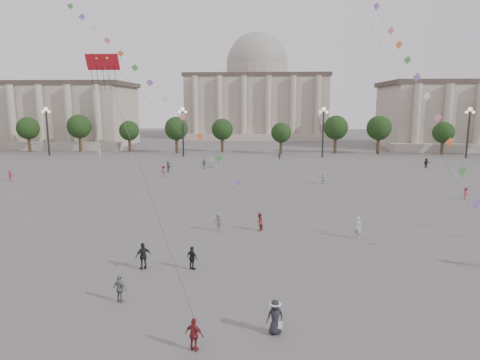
{
  "coord_description": "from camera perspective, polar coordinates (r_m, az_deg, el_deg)",
  "views": [
    {
      "loc": [
        2.28,
        -21.78,
        11.13
      ],
      "look_at": [
        0.46,
        12.0,
        5.16
      ],
      "focal_mm": 32.0,
      "sensor_mm": 36.0,
      "label": 1
    }
  ],
  "objects": [
    {
      "name": "ground",
      "position": [
        24.57,
        -2.69,
        -16.94
      ],
      "size": [
        360.0,
        360.0,
        0.0
      ],
      "primitive_type": "plane",
      "color": "#5C5A57",
      "rests_on": "ground"
    },
    {
      "name": "hall_central",
      "position": [
        151.05,
        2.25,
        11.18
      ],
      "size": [
        48.3,
        34.3,
        35.5
      ],
      "color": "#A4988A",
      "rests_on": "ground"
    },
    {
      "name": "tree_row",
      "position": [
        99.97,
        1.78,
        6.71
      ],
      "size": [
        137.12,
        5.12,
        8.0
      ],
      "color": "#382B1C",
      "rests_on": "ground"
    },
    {
      "name": "lamp_post_far_west",
      "position": [
        103.31,
        -24.35,
        7.03
      ],
      "size": [
        2.0,
        0.9,
        10.65
      ],
      "color": "#262628",
      "rests_on": "ground"
    },
    {
      "name": "lamp_post_mid_west",
      "position": [
        93.47,
        -7.65,
        7.6
      ],
      "size": [
        2.0,
        0.9,
        10.65
      ],
      "color": "#262628",
      "rests_on": "ground"
    },
    {
      "name": "lamp_post_mid_east",
      "position": [
        92.74,
        11.05,
        7.49
      ],
      "size": [
        2.0,
        0.9,
        10.65
      ],
      "color": "#262628",
      "rests_on": "ground"
    },
    {
      "name": "lamp_post_far_east",
      "position": [
        101.31,
        28.23,
        6.69
      ],
      "size": [
        2.0,
        0.9,
        10.65
      ],
      "color": "#262628",
      "rests_on": "ground"
    },
    {
      "name": "person_crowd_0",
      "position": [
        86.79,
        5.28,
        3.11
      ],
      "size": [
        0.97,
        0.66,
        1.53
      ],
      "primitive_type": "imported",
      "rotation": [
        0.0,
        0.0,
        0.35
      ],
      "color": "navy",
      "rests_on": "ground"
    },
    {
      "name": "person_crowd_2",
      "position": [
        71.69,
        -28.3,
        0.49
      ],
      "size": [
        0.88,
        1.12,
        1.52
      ],
      "primitive_type": "imported",
      "rotation": [
        0.0,
        0.0,
        1.2
      ],
      "color": "maroon",
      "rests_on": "ground"
    },
    {
      "name": "person_crowd_4",
      "position": [
        77.11,
        -3.96,
        2.33
      ],
      "size": [
        1.37,
        1.56,
        1.71
      ],
      "primitive_type": "imported",
      "rotation": [
        0.0,
        0.0,
        4.05
      ],
      "color": "white",
      "rests_on": "ground"
    },
    {
      "name": "person_crowd_6",
      "position": [
        38.21,
        -2.87,
        -5.58
      ],
      "size": [
        1.26,
        0.95,
        1.74
      ],
      "primitive_type": "imported",
      "rotation": [
        0.0,
        0.0,
        5.98
      ],
      "color": "slate",
      "rests_on": "ground"
    },
    {
      "name": "person_crowd_7",
      "position": [
        61.86,
        11.07,
        0.24
      ],
      "size": [
        1.57,
        0.57,
        1.67
      ],
      "primitive_type": "imported",
      "rotation": [
        0.0,
        0.0,
        3.09
      ],
      "color": "silver",
      "rests_on": "ground"
    },
    {
      "name": "person_crowd_8",
      "position": [
        57.54,
        27.9,
        -1.57
      ],
      "size": [
        1.03,
        1.09,
        1.49
      ],
      "primitive_type": "imported",
      "rotation": [
        0.0,
        0.0,
        0.89
      ],
      "color": "maroon",
      "rests_on": "ground"
    },
    {
      "name": "person_crowd_9",
      "position": [
        83.06,
        23.58,
        2.08
      ],
      "size": [
        1.66,
        1.3,
        1.76
      ],
      "primitive_type": "imported",
      "rotation": [
        0.0,
        0.0,
        0.55
      ],
      "color": "black",
      "rests_on": "ground"
    },
    {
      "name": "person_crowd_10",
      "position": [
        95.91,
        -18.2,
        3.38
      ],
      "size": [
        0.49,
        0.69,
        1.78
      ],
      "primitive_type": "imported",
      "rotation": [
        0.0,
        0.0,
        1.68
      ],
      "color": "silver",
      "rests_on": "ground"
    },
    {
      "name": "person_crowd_12",
      "position": [
        72.59,
        -9.52,
        1.76
      ],
      "size": [
        1.47,
        1.61,
        1.79
      ],
      "primitive_type": "imported",
      "rotation": [
        0.0,
        0.0,
        2.27
      ],
      "color": "slate",
      "rests_on": "ground"
    },
    {
      "name": "person_crowd_13",
      "position": [
        37.56,
        15.41,
        -6.1
      ],
      "size": [
        0.82,
        0.73,
        1.88
      ],
      "primitive_type": "imported",
      "rotation": [
        0.0,
        0.0,
        2.62
      ],
      "color": "beige",
      "rests_on": "ground"
    },
    {
      "name": "person_crowd_16",
      "position": [
        75.5,
        -4.82,
        2.14
      ],
      "size": [
        1.02,
        0.5,
        1.68
      ],
      "primitive_type": "imported",
      "rotation": [
        0.0,
        0.0,
        6.2
      ],
      "color": "slate",
      "rests_on": "ground"
    },
    {
      "name": "person_crowd_17",
      "position": [
        68.06,
        -10.15,
        1.2
      ],
      "size": [
        0.89,
        1.26,
        1.78
      ],
      "primitive_type": "imported",
      "rotation": [
        0.0,
        0.0,
        1.78
      ],
      "color": "brown",
      "rests_on": "ground"
    },
    {
      "name": "tourist_0",
      "position": [
        20.83,
        -6.12,
        -19.82
      ],
      "size": [
        1.0,
        0.68,
        1.58
      ],
      "primitive_type": "imported",
      "rotation": [
        0.0,
        0.0,
        2.78
      ],
      "color": "maroon",
      "rests_on": "ground"
    },
    {
      "name": "tourist_1",
      "position": [
        29.8,
        -6.39,
        -10.3
      ],
      "size": [
        1.01,
        0.89,
        1.64
      ],
      "primitive_type": "imported",
      "rotation": [
        0.0,
        0.0,
        2.5
      ],
      "color": "black",
      "rests_on": "ground"
    },
    {
      "name": "tourist_3",
      "position": [
        26.02,
        -15.71,
        -13.79
      ],
      "size": [
        1.01,
        0.74,
        1.59
      ],
      "primitive_type": "imported",
      "rotation": [
        0.0,
        0.0,
        2.72
      ],
      "color": "slate",
      "rests_on": "ground"
    },
    {
      "name": "tourist_4",
      "position": [
        30.39,
        -12.75,
        -9.85
      ],
      "size": [
        1.16,
        0.99,
        1.87
      ],
      "primitive_type": "imported",
      "rotation": [
        0.0,
        0.0,
        3.73
      ],
      "color": "black",
      "rests_on": "ground"
    },
    {
      "name": "kite_flyer_0",
      "position": [
        38.42,
        2.6,
        -5.6
      ],
      "size": [
        0.88,
        0.96,
        1.6
      ],
      "primitive_type": "imported",
      "rotation": [
        0.0,
        0.0,
        4.27
      ],
      "color": "maroon",
      "rests_on": "ground"
    },
    {
      "name": "hat_person",
      "position": [
        22.02,
        4.71,
        -17.69
      ],
      "size": [
        0.97,
        0.77,
        1.74
      ],
      "color": "black",
      "rests_on": "ground"
    },
    {
      "name": "dragon_kite",
      "position": [
        30.88,
        -17.69,
        13.31
      ],
      "size": [
        4.98,
        5.89,
        18.36
      ],
      "color": "red",
      "rests_on": "ground"
    },
    {
      "name": "kite_train_west",
      "position": [
        58.48,
        -20.92,
        19.63
      ],
      "size": [
        41.61,
        29.49,
        63.73
      ],
      "color": "#3F3F3F",
      "rests_on": "ground"
    }
  ]
}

